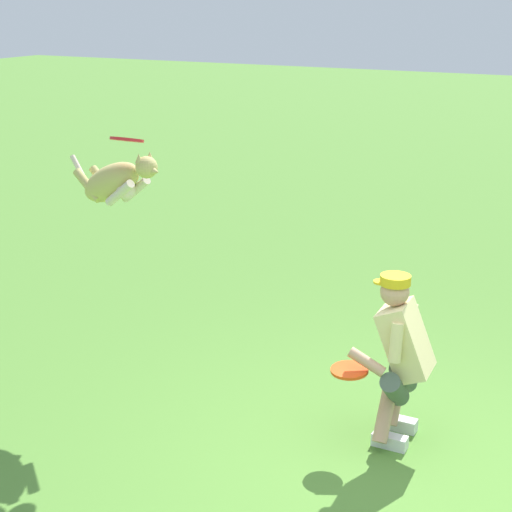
% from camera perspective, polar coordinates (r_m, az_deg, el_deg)
% --- Properties ---
extents(ground_plane, '(60.00, 60.00, 0.00)m').
position_cam_1_polar(ground_plane, '(5.93, 10.71, -15.21)').
color(ground_plane, '#518332').
extents(person, '(0.57, 0.65, 1.29)m').
position_cam_1_polar(person, '(6.09, 10.00, -6.73)').
color(person, silver).
rests_on(person, ground_plane).
extents(dog, '(1.07, 0.44, 0.56)m').
position_cam_1_polar(dog, '(6.61, -9.80, 5.12)').
color(dog, tan).
extents(frisbee_flying, '(0.27, 0.27, 0.08)m').
position_cam_1_polar(frisbee_flying, '(6.35, -9.00, 8.03)').
color(frisbee_flying, red).
extents(frisbee_held, '(0.29, 0.29, 0.04)m').
position_cam_1_polar(frisbee_held, '(5.99, 6.54, -7.92)').
color(frisbee_held, '#F34913').
rests_on(frisbee_held, person).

